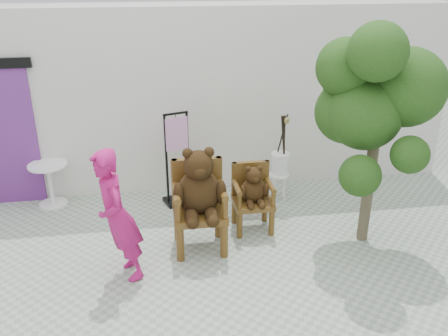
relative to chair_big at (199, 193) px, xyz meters
name	(u,v)px	position (x,y,z in m)	size (l,w,h in m)	color
ground_plane	(211,279)	(0.05, -0.74, -0.83)	(60.00, 60.00, 0.00)	#9DA795
back_wall	(186,96)	(0.05, 2.36, 0.67)	(9.00, 1.00, 3.00)	silver
chair_big	(199,193)	(0.00, 0.00, 0.00)	(0.69, 0.77, 1.46)	#492F0F
chair_small	(253,191)	(0.81, 0.40, -0.23)	(0.56, 0.54, 1.00)	#492F0F
person	(118,217)	(-1.02, -0.52, 0.02)	(0.62, 0.41, 1.69)	#B41665
cafe_table	(50,180)	(-2.21, 1.61, -0.39)	(0.60, 0.60, 0.70)	white
display_stand	(178,169)	(-0.20, 1.38, -0.24)	(0.54, 0.47, 1.51)	black
stool_bucket	(280,163)	(1.43, 1.23, -0.19)	(0.32, 0.32, 1.45)	white
tree	(375,97)	(2.24, -0.09, 1.21)	(1.61, 1.57, 3.01)	#413927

